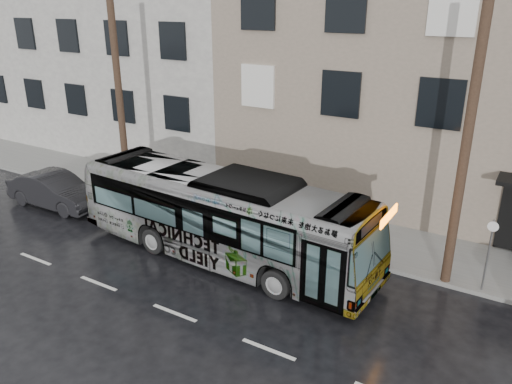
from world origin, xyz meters
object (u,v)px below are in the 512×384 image
(utility_pole_front, at_px, (466,146))
(bus, at_px, (221,216))
(sign_post, at_px, (488,256))
(dark_sedan, at_px, (55,190))
(utility_pole_rear, at_px, (120,100))

(utility_pole_front, relative_size, bus, 0.78)
(utility_pole_front, xyz_separation_m, bus, (-7.28, -2.18, -3.05))
(sign_post, xyz_separation_m, bus, (-8.38, -2.18, 0.25))
(bus, xyz_separation_m, dark_sedan, (-9.05, 0.06, -0.83))
(utility_pole_rear, bearing_deg, bus, -17.98)
(utility_pole_rear, xyz_separation_m, bus, (6.72, -2.18, -3.05))
(utility_pole_rear, xyz_separation_m, sign_post, (15.10, 0.00, -3.30))
(utility_pole_rear, bearing_deg, dark_sedan, -137.79)
(utility_pole_rear, bearing_deg, sign_post, 0.00)
(utility_pole_front, distance_m, bus, 8.19)
(utility_pole_front, bearing_deg, dark_sedan, -172.61)
(utility_pole_front, distance_m, utility_pole_rear, 14.00)
(utility_pole_front, bearing_deg, bus, -163.34)
(utility_pole_front, bearing_deg, utility_pole_rear, 180.00)
(utility_pole_front, relative_size, sign_post, 3.75)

